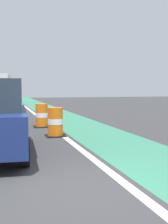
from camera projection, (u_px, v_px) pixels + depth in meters
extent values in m
plane|color=#38383A|center=(78.00, 187.00, 5.34)|extent=(100.00, 100.00, 0.00)
cube|color=#387F60|center=(66.00, 118.00, 17.50)|extent=(2.50, 80.00, 0.01)
cube|color=silver|center=(41.00, 119.00, 17.09)|extent=(0.20, 80.00, 0.01)
cylinder|color=black|center=(22.00, 133.00, 9.47)|extent=(0.32, 0.69, 0.68)
cylinder|color=black|center=(23.00, 152.00, 6.70)|extent=(0.32, 0.69, 0.68)
cylinder|color=black|center=(12.00, 117.00, 15.03)|extent=(0.32, 0.70, 0.68)
cylinder|color=black|center=(10.00, 122.00, 12.56)|extent=(0.32, 0.70, 0.68)
cylinder|color=orange|center=(55.00, 130.00, 10.93)|extent=(0.56, 0.56, 0.42)
cylinder|color=white|center=(55.00, 121.00, 10.91)|extent=(0.57, 0.57, 0.21)
cylinder|color=orange|center=(55.00, 113.00, 10.88)|extent=(0.56, 0.56, 0.42)
cube|color=black|center=(55.00, 136.00, 10.95)|extent=(0.73, 0.73, 0.04)
cylinder|color=orange|center=(42.00, 122.00, 13.52)|extent=(0.56, 0.56, 0.42)
cylinder|color=white|center=(42.00, 115.00, 13.50)|extent=(0.57, 0.57, 0.21)
cylinder|color=orange|center=(42.00, 108.00, 13.47)|extent=(0.56, 0.56, 0.42)
cube|color=black|center=(42.00, 127.00, 13.54)|extent=(0.73, 0.73, 0.04)
cube|color=#B21E19|center=(1.00, 90.00, 34.39)|extent=(2.33, 2.05, 2.10)
cylinder|color=black|center=(10.00, 99.00, 34.50)|extent=(0.37, 0.98, 0.96)
cylinder|color=black|center=(8.00, 101.00, 29.57)|extent=(0.37, 0.98, 0.96)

